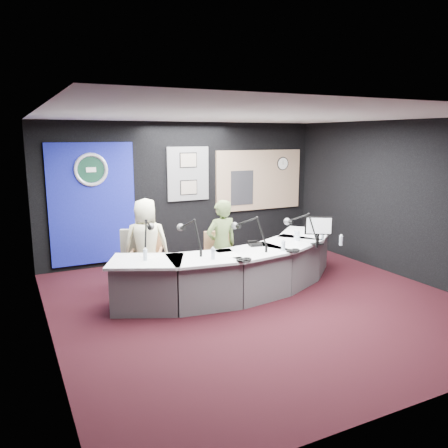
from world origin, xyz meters
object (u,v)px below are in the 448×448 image
broadcast_desk (239,269)px  armchair_left (147,258)px  armchair_right (221,261)px  person_woman (221,246)px  person_man (146,244)px

broadcast_desk → armchair_left: 1.56m
broadcast_desk → armchair_right: armchair_right is taller
broadcast_desk → person_woman: 0.48m
armchair_right → person_woman: person_woman is taller
person_man → person_woman: bearing=166.0°
broadcast_desk → person_man: person_man is taller
broadcast_desk → person_woman: person_woman is taller
broadcast_desk → armchair_left: size_ratio=4.41×
person_woman → broadcast_desk: bearing=135.1°
armchair_right → person_man: person_man is taller
broadcast_desk → armchair_left: armchair_left is taller
person_woman → armchair_right: bearing=175.5°
person_man → broadcast_desk: bearing=164.4°
armchair_right → armchair_left: bearing=159.0°
broadcast_desk → person_man: (-1.29, 0.86, 0.38)m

